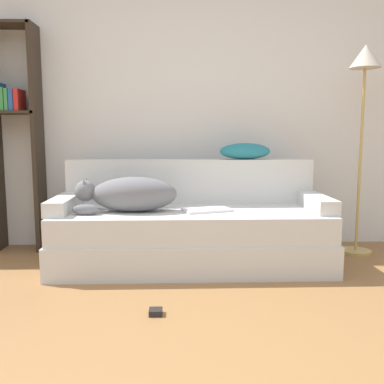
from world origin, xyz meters
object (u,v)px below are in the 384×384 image
object	(u,v)px
couch	(192,238)
dog	(129,194)
bookshelf	(15,127)
laptop	(207,210)
floor_lamp	(364,86)
throw_pillow	(245,151)
power_adapter	(156,312)

from	to	relation	value
couch	dog	world-z (taller)	dog
couch	bookshelf	world-z (taller)	bookshelf
dog	laptop	distance (m)	0.59
bookshelf	floor_lamp	size ratio (longest dim) A/B	1.11
laptop	throw_pillow	bearing A→B (deg)	32.40
floor_lamp	power_adapter	bearing A→B (deg)	-143.57
laptop	power_adapter	bearing A→B (deg)	-129.96
couch	dog	xyz separation A→B (m)	(-0.47, -0.06, 0.35)
bookshelf	couch	bearing A→B (deg)	-19.38
couch	floor_lamp	world-z (taller)	floor_lamp
laptop	floor_lamp	distance (m)	1.66
dog	throw_pillow	world-z (taller)	throw_pillow
bookshelf	power_adapter	bearing A→B (deg)	-48.80
throw_pillow	power_adapter	xyz separation A→B (m)	(-0.69, -1.27, -0.85)
dog	bookshelf	bearing A→B (deg)	150.33
laptop	bookshelf	world-z (taller)	bookshelf
laptop	couch	bearing A→B (deg)	133.40
laptop	throw_pillow	world-z (taller)	throw_pillow
bookshelf	power_adapter	size ratio (longest dim) A/B	25.62
dog	bookshelf	world-z (taller)	bookshelf
throw_pillow	dog	bearing A→B (deg)	-155.95
dog	power_adapter	size ratio (longest dim) A/B	10.04
dog	floor_lamp	distance (m)	2.10
throw_pillow	floor_lamp	world-z (taller)	floor_lamp
couch	laptop	world-z (taller)	laptop
laptop	throw_pillow	xyz separation A→B (m)	(0.35, 0.41, 0.42)
couch	throw_pillow	world-z (taller)	throw_pillow
couch	floor_lamp	size ratio (longest dim) A/B	1.20
power_adapter	bookshelf	bearing A→B (deg)	131.20
dog	laptop	xyz separation A→B (m)	(0.58, -0.00, -0.12)
laptop	bookshelf	xyz separation A→B (m)	(-1.61, 0.59, 0.63)
laptop	bookshelf	size ratio (longest dim) A/B	0.21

